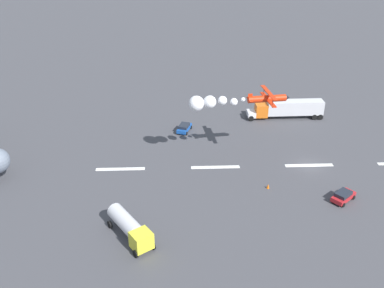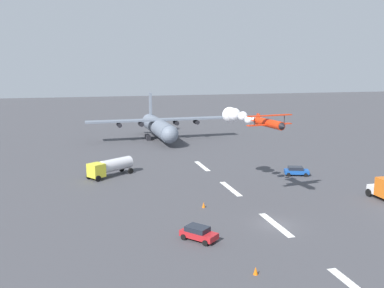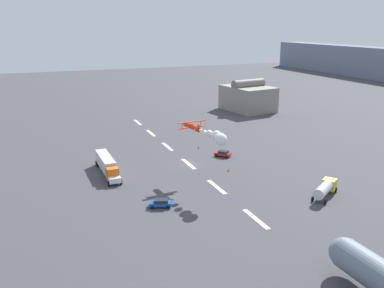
# 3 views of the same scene
# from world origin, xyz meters

# --- Properties ---
(ground_plane) EXTENTS (440.00, 440.00, 0.00)m
(ground_plane) POSITION_xyz_m (0.00, 0.00, 0.00)
(ground_plane) COLOR #424247
(ground_plane) RESTS_ON ground
(runway_stripe_0) EXTENTS (8.00, 0.90, 0.01)m
(runway_stripe_0) POSITION_xyz_m (-46.86, 0.00, 0.01)
(runway_stripe_0) COLOR white
(runway_stripe_0) RESTS_ON ground
(runway_stripe_1) EXTENTS (8.00, 0.90, 0.01)m
(runway_stripe_1) POSITION_xyz_m (-31.24, 0.00, 0.01)
(runway_stripe_1) COLOR white
(runway_stripe_1) RESTS_ON ground
(runway_stripe_2) EXTENTS (8.00, 0.90, 0.01)m
(runway_stripe_2) POSITION_xyz_m (-15.62, 0.00, 0.01)
(runway_stripe_2) COLOR white
(runway_stripe_2) RESTS_ON ground
(runway_stripe_3) EXTENTS (8.00, 0.90, 0.01)m
(runway_stripe_3) POSITION_xyz_m (0.00, 0.00, 0.01)
(runway_stripe_3) COLOR white
(runway_stripe_3) RESTS_ON ground
(runway_stripe_4) EXTENTS (8.00, 0.90, 0.01)m
(runway_stripe_4) POSITION_xyz_m (15.62, 0.00, 0.01)
(runway_stripe_4) COLOR white
(runway_stripe_4) RESTS_ON ground
(runway_stripe_5) EXTENTS (8.00, 0.90, 0.01)m
(runway_stripe_5) POSITION_xyz_m (31.24, 0.00, 0.01)
(runway_stripe_5) COLOR white
(runway_stripe_5) RESTS_ON ground
(stunt_biplane_red) EXTENTS (16.24, 6.54, 2.45)m
(stunt_biplane_red) POSITION_xyz_m (14.74, -1.26, 11.13)
(stunt_biplane_red) COLOR red
(semi_truck_orange) EXTENTS (15.43, 3.04, 3.70)m
(semi_truck_orange) POSITION_xyz_m (-0.83, -19.27, 2.14)
(semi_truck_orange) COLOR silver
(semi_truck_orange) RESTS_ON ground
(fuel_tanker_truck) EXTENTS (6.68, 8.18, 2.90)m
(fuel_tanker_truck) POSITION_xyz_m (28.00, 17.21, 1.73)
(fuel_tanker_truck) COLOR yellow
(fuel_tanker_truck) RESTS_ON ground
(followme_car_yellow) EXTENTS (3.09, 4.45, 1.52)m
(followme_car_yellow) POSITION_xyz_m (20.45, -13.69, 0.81)
(followme_car_yellow) COLOR #194CA5
(followme_car_yellow) RESTS_ON ground
(airport_staff_sedan) EXTENTS (4.23, 3.97, 1.52)m
(airport_staff_sedan) POSITION_xyz_m (-2.01, 10.12, 0.81)
(airport_staff_sedan) COLOR #B21E23
(airport_staff_sedan) RESTS_ON ground
(hangar_building) EXTENTS (20.95, 17.22, 11.94)m
(hangar_building) POSITION_xyz_m (-50.84, 44.95, 4.98)
(hangar_building) COLOR gray
(hangar_building) RESTS_ON ground
(traffic_cone_near) EXTENTS (0.44, 0.44, 0.75)m
(traffic_cone_near) POSITION_xyz_m (-10.88, 7.26, 0.38)
(traffic_cone_near) COLOR orange
(traffic_cone_near) RESTS_ON ground
(traffic_cone_far) EXTENTS (0.44, 0.44, 0.75)m
(traffic_cone_far) POSITION_xyz_m (8.20, 6.51, 0.38)
(traffic_cone_far) COLOR orange
(traffic_cone_far) RESTS_ON ground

